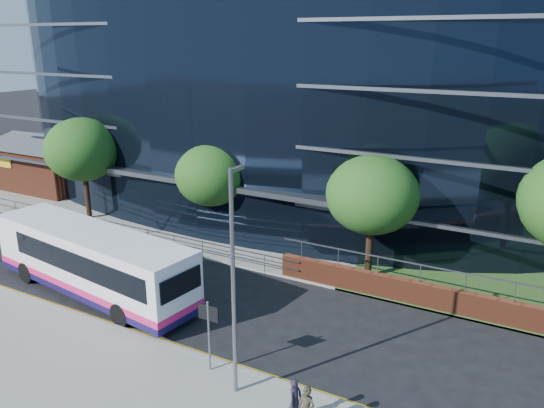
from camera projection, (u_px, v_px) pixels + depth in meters
The scene contains 16 objects.
ground at pixel (147, 324), 23.16m from camera, with size 200.00×200.00×0.00m, color black.
pavement_near at pixel (52, 385), 18.95m from camera, with size 80.00×8.00×0.15m, color gray.
kerb at pixel (130, 333), 22.30m from camera, with size 80.00×0.25×0.16m, color gray.
yellow_line_outer at pixel (134, 332), 22.49m from camera, with size 80.00×0.08×0.01m, color gold.
yellow_line_inner at pixel (136, 331), 22.61m from camera, with size 80.00×0.08×0.01m, color gold.
far_forecourt at pixel (189, 226), 35.10m from camera, with size 50.00×8.00×0.10m, color gray.
glass_office at pixel (285, 93), 40.07m from camera, with size 44.00×23.10×16.00m.
brick_pavilion at pixel (51, 164), 43.92m from camera, with size 8.60×6.66×4.40m.
guard_railings at pixel (122, 228), 32.43m from camera, with size 24.00×0.05×1.10m.
street_sign at pixel (209, 322), 19.14m from camera, with size 0.85×0.09×2.80m.
tree_far_a at pixel (82, 150), 35.18m from camera, with size 4.95×4.95×6.98m.
tree_far_b at pixel (211, 175), 31.23m from camera, with size 4.29×4.29×6.05m.
tree_far_c at pixel (372, 195), 26.16m from camera, with size 4.62×4.62×6.51m.
streetlight_east at pixel (234, 279), 17.28m from camera, with size 0.15×0.77×8.00m.
city_bus at pixel (94, 262), 25.32m from camera, with size 12.26×4.29×3.25m.
pedestrian at pixel (295, 401), 16.86m from camera, with size 0.56×0.36×1.52m, color black.
Camera 1 is at (14.63, -15.42, 11.93)m, focal length 35.00 mm.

